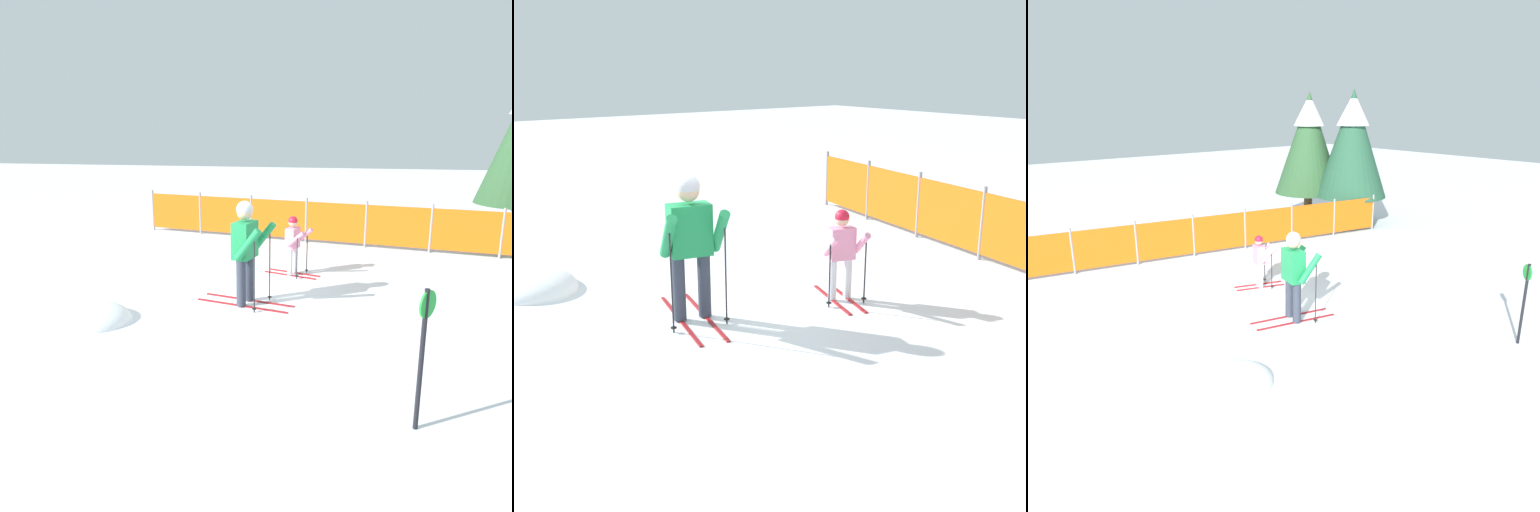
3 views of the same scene
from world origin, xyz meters
The scene contains 5 objects.
ground_plane centered at (0.00, 0.00, 0.00)m, with size 60.00×60.00×0.00m, color white.
skier_adult centered at (0.19, -0.24, 1.06)m, with size 1.72×0.84×1.78m.
skier_child centered at (0.78, 1.66, 0.72)m, with size 1.17×0.66×1.22m.
safety_fence centered at (1.54, 4.55, 0.59)m, with size 10.73×2.03×1.18m.
snow_mound centered at (-2.12, -1.44, 0.00)m, with size 1.39×1.18×0.56m, color white.
Camera 2 is at (6.57, -3.89, 3.00)m, focal length 45.00 mm.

